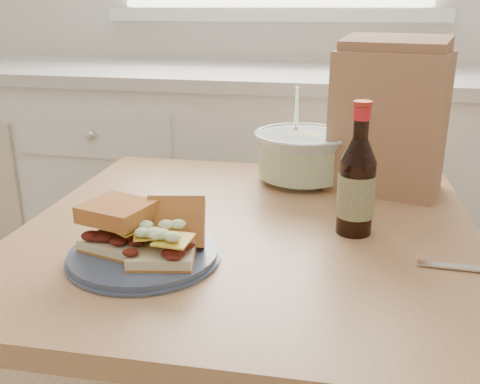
% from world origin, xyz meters
% --- Properties ---
extents(cabinet_run, '(2.50, 0.64, 0.94)m').
position_xyz_m(cabinet_run, '(-0.00, 1.70, 0.47)').
color(cabinet_run, white).
rests_on(cabinet_run, ground).
extents(dining_table, '(0.92, 0.92, 0.74)m').
position_xyz_m(dining_table, '(0.16, 0.77, 0.63)').
color(dining_table, tan).
rests_on(dining_table, ground).
extents(plate, '(0.26, 0.26, 0.02)m').
position_xyz_m(plate, '(0.01, 0.59, 0.75)').
color(plate, '#3B4860').
rests_on(plate, dining_table).
extents(sandwich_left, '(0.13, 0.12, 0.08)m').
position_xyz_m(sandwich_left, '(-0.03, 0.59, 0.80)').
color(sandwich_left, beige).
rests_on(sandwich_left, plate).
extents(sandwich_right, '(0.12, 0.16, 0.09)m').
position_xyz_m(sandwich_right, '(0.06, 0.58, 0.79)').
color(sandwich_right, beige).
rests_on(sandwich_right, plate).
extents(coleslaw_bowl, '(0.24, 0.24, 0.24)m').
position_xyz_m(coleslaw_bowl, '(0.23, 1.08, 0.80)').
color(coleslaw_bowl, silver).
rests_on(coleslaw_bowl, dining_table).
extents(beer_bottle, '(0.07, 0.07, 0.25)m').
position_xyz_m(beer_bottle, '(0.36, 0.78, 0.84)').
color(beer_bottle, black).
rests_on(beer_bottle, dining_table).
extents(paper_bag, '(0.28, 0.22, 0.32)m').
position_xyz_m(paper_bag, '(0.43, 1.06, 0.90)').
color(paper_bag, '#9B6A4B').
rests_on(paper_bag, dining_table).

